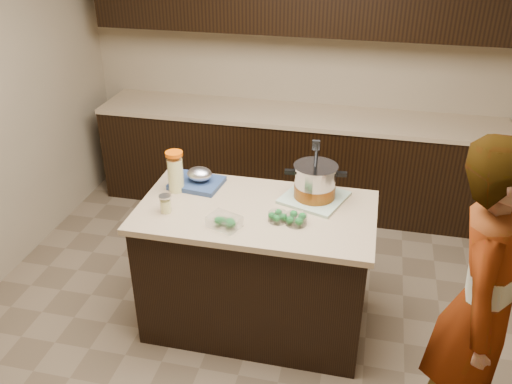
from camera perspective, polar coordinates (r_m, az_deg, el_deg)
ground_plane at (r=3.86m, az=0.00°, el=-13.37°), size 4.00×4.00×0.00m
room_shell at (r=2.99m, az=0.00°, el=11.73°), size 4.04×4.04×2.72m
back_cabinets at (r=4.86m, az=4.59°, el=8.85°), size 3.60×0.63×2.33m
island at (r=3.58m, az=0.00°, el=-8.00°), size 1.46×0.81×0.90m
dish_towel at (r=3.45m, az=6.14°, el=-0.59°), size 0.46×0.46×0.02m
stock_pot at (r=3.40m, az=6.23°, el=0.90°), size 0.39×0.31×0.39m
lemonade_pitcher at (r=3.51m, az=-8.48°, el=1.98°), size 0.14×0.14×0.27m
mason_jar at (r=3.32m, az=-9.50°, el=-1.28°), size 0.09×0.09×0.12m
broccoli_tub_left at (r=3.20m, az=2.29°, el=-2.67°), size 0.14×0.14×0.05m
broccoli_tub_right at (r=3.18m, az=4.25°, el=-2.92°), size 0.16×0.16×0.06m
broccoli_tub_rect at (r=3.15m, az=-3.36°, el=-3.18°), size 0.22×0.19×0.07m
blue_tray at (r=3.60m, az=-6.12°, el=1.30°), size 0.35×0.29×0.12m
person at (r=2.83m, az=22.68°, el=-11.20°), size 0.60×0.74×1.75m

